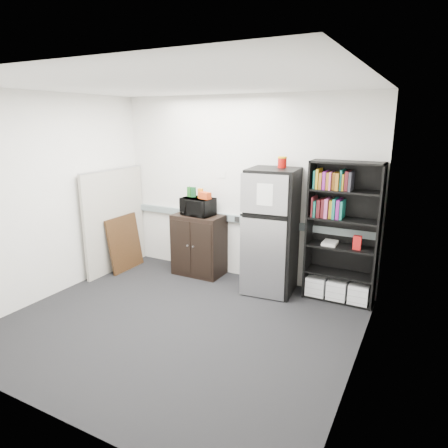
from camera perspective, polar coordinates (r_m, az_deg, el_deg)
name	(u,v)px	position (r m, az deg, el deg)	size (l,w,h in m)	color
floor	(178,324)	(4.91, -6.59, -13.96)	(4.00, 4.00, 0.00)	black
wall_back	(242,189)	(5.92, 2.59, 4.97)	(4.00, 0.02, 2.70)	silver
wall_right	(363,237)	(3.71, 19.28, -1.78)	(0.02, 3.50, 2.70)	silver
wall_left	(50,197)	(5.79, -23.64, 3.52)	(0.02, 3.50, 2.70)	silver
ceiling	(170,84)	(4.33, -7.69, 19.22)	(4.00, 3.50, 0.02)	white
electrical_raceway	(241,219)	(5.99, 2.42, 0.68)	(3.92, 0.05, 0.10)	gray
wall_note	(221,174)	(6.04, -0.44, 7.09)	(0.14, 0.00, 0.10)	white
bookshelf	(342,234)	(5.38, 16.56, -1.40)	(0.90, 0.34, 1.85)	black
cubicle_partition	(115,220)	(6.54, -15.30, 0.58)	(0.06, 1.30, 1.62)	#9E998C
cabinet	(199,245)	(6.20, -3.59, -2.95)	(0.76, 0.50, 0.95)	black
microwave	(198,207)	(6.03, -3.76, 2.50)	(0.48, 0.32, 0.26)	black
snack_box_a	(190,192)	(6.10, -4.91, 4.61)	(0.07, 0.05, 0.15)	#18561A
snack_box_b	(193,192)	(6.07, -4.39, 4.56)	(0.07, 0.05, 0.15)	#0D3D1B
snack_box_c	(200,193)	(6.00, -3.39, 4.43)	(0.07, 0.05, 0.14)	orange
snack_bag	(205,196)	(5.91, -2.75, 4.08)	(0.18, 0.10, 0.10)	#BF3B13
refrigerator	(272,232)	(5.50, 6.83, -1.08)	(0.71, 0.74, 1.73)	black
coffee_can	(282,161)	(5.42, 8.32, 8.85)	(0.12, 0.12, 0.17)	#9A0B07
framed_poster	(125,243)	(6.59, -13.99, -2.64)	(0.17, 0.68, 0.87)	black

